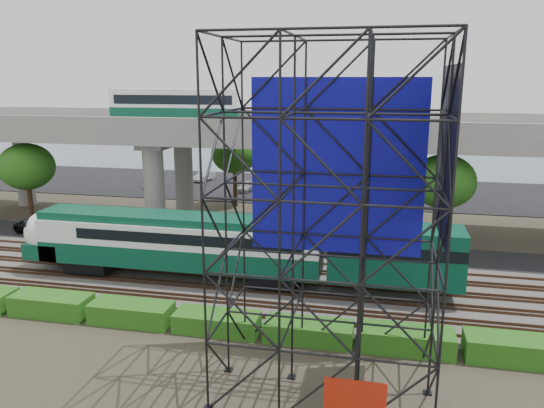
# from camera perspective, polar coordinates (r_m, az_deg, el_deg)

# --- Properties ---
(ground) EXTENTS (140.00, 140.00, 0.00)m
(ground) POSITION_cam_1_polar(r_m,az_deg,el_deg) (33.70, -5.30, -10.03)
(ground) COLOR #474233
(ground) RESTS_ON ground
(ballast_bed) EXTENTS (90.00, 12.00, 0.20)m
(ballast_bed) POSITION_cam_1_polar(r_m,az_deg,el_deg) (35.42, -4.34, -8.63)
(ballast_bed) COLOR slate
(ballast_bed) RESTS_ON ground
(service_road) EXTENTS (90.00, 5.00, 0.08)m
(service_road) POSITION_cam_1_polar(r_m,az_deg,el_deg) (43.17, -1.17, -4.57)
(service_road) COLOR black
(service_road) RESTS_ON ground
(parking_lot) EXTENTS (90.00, 18.00, 0.08)m
(parking_lot) POSITION_cam_1_polar(r_m,az_deg,el_deg) (65.53, 3.51, 1.67)
(parking_lot) COLOR black
(parking_lot) RESTS_ON ground
(harbor_water) EXTENTS (140.00, 40.00, 0.03)m
(harbor_water) POSITION_cam_1_polar(r_m,az_deg,el_deg) (87.01, 5.68, 4.55)
(harbor_water) COLOR #3F5568
(harbor_water) RESTS_ON ground
(rail_tracks) EXTENTS (90.00, 9.52, 0.16)m
(rail_tracks) POSITION_cam_1_polar(r_m,az_deg,el_deg) (35.36, -4.34, -8.36)
(rail_tracks) COLOR #472D1E
(rail_tracks) RESTS_ON ballast_bed
(commuter_train) EXTENTS (29.30, 3.06, 4.30)m
(commuter_train) POSITION_cam_1_polar(r_m,az_deg,el_deg) (34.92, -6.79, -4.17)
(commuter_train) COLOR black
(commuter_train) RESTS_ON rail_tracks
(overpass) EXTENTS (80.00, 12.00, 12.40)m
(overpass) POSITION_cam_1_polar(r_m,az_deg,el_deg) (46.85, -0.46, 7.11)
(overpass) COLOR #9E9B93
(overpass) RESTS_ON ground
(scaffold_tower) EXTENTS (9.36, 6.36, 15.00)m
(scaffold_tower) POSITION_cam_1_polar(r_m,az_deg,el_deg) (22.38, 6.13, -1.97)
(scaffold_tower) COLOR black
(scaffold_tower) RESTS_ON ground
(hedge_strip) EXTENTS (34.60, 1.80, 1.20)m
(hedge_strip) POSITION_cam_1_polar(r_m,az_deg,el_deg) (29.47, -5.93, -12.45)
(hedge_strip) COLOR #1F5713
(hedge_strip) RESTS_ON ground
(trees) EXTENTS (40.94, 16.94, 7.69)m
(trees) POSITION_cam_1_polar(r_m,az_deg,el_deg) (48.38, -5.07, 4.10)
(trees) COLOR #382314
(trees) RESTS_ON ground
(suv) EXTENTS (5.01, 2.82, 1.32)m
(suv) POSITION_cam_1_polar(r_m,az_deg,el_deg) (50.74, -23.54, -2.13)
(suv) COLOR black
(suv) RESTS_ON service_road
(parked_cars) EXTENTS (39.24, 9.56, 1.26)m
(parked_cars) POSITION_cam_1_polar(r_m,az_deg,el_deg) (64.79, 5.06, 2.09)
(parked_cars) COLOR white
(parked_cars) RESTS_ON parking_lot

